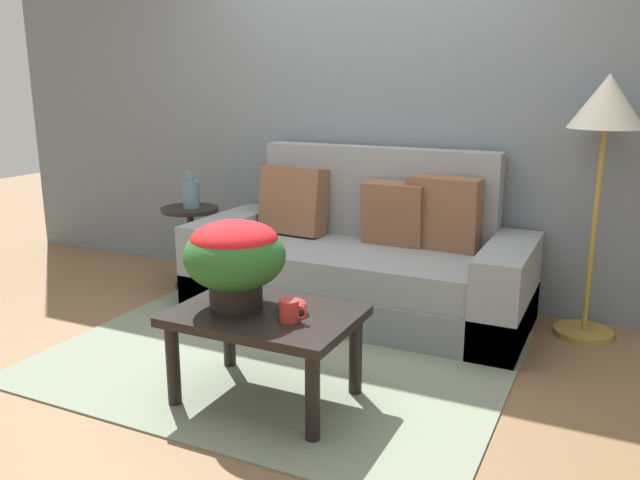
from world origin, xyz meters
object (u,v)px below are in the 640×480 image
object	(u,v)px
couch	(360,263)
coffee_mug	(290,311)
side_table	(191,233)
floor_lamp	(606,120)
coffee_table	(265,326)
snack_bowl	(292,305)
potted_plant	(235,255)
table_vase	(191,193)

from	to	relation	value
couch	coffee_mug	xyz separation A→B (m)	(0.22, -1.38, 0.17)
side_table	floor_lamp	world-z (taller)	floor_lamp
coffee_table	snack_bowl	distance (m)	0.17
coffee_table	coffee_mug	xyz separation A→B (m)	(0.16, -0.05, 0.12)
potted_plant	couch	bearing A→B (deg)	85.88
couch	snack_bowl	xyz separation A→B (m)	(0.19, -1.29, 0.16)
side_table	potted_plant	bearing A→B (deg)	-46.30
coffee_table	floor_lamp	bearing A→B (deg)	49.46
floor_lamp	coffee_table	bearing A→B (deg)	-130.54
floor_lamp	table_vase	bearing A→B (deg)	-174.26
coffee_mug	snack_bowl	size ratio (longest dim) A/B	0.97
coffee_table	coffee_mug	bearing A→B (deg)	-18.58
side_table	table_vase	world-z (taller)	table_vase
coffee_mug	table_vase	size ratio (longest dim) A/B	0.52
couch	potted_plant	xyz separation A→B (m)	(-0.10, -1.32, 0.37)
coffee_table	table_vase	world-z (taller)	table_vase
potted_plant	table_vase	xyz separation A→B (m)	(-1.18, 1.25, 0.00)
couch	coffee_table	world-z (taller)	couch
coffee_table	floor_lamp	world-z (taller)	floor_lamp
side_table	potted_plant	size ratio (longest dim) A/B	1.25
coffee_table	coffee_mug	size ratio (longest dim) A/B	6.36
side_table	coffee_mug	world-z (taller)	side_table
coffee_table	side_table	world-z (taller)	side_table
side_table	coffee_mug	distance (m)	2.01
side_table	potted_plant	xyz separation A→B (m)	(1.20, -1.25, 0.29)
snack_bowl	table_vase	size ratio (longest dim) A/B	0.53
potted_plant	table_vase	size ratio (longest dim) A/B	1.85
coffee_mug	couch	bearing A→B (deg)	99.21
snack_bowl	couch	bearing A→B (deg)	98.27
side_table	coffee_mug	xyz separation A→B (m)	(1.52, -1.31, 0.08)
coffee_table	table_vase	xyz separation A→B (m)	(-1.34, 1.26, 0.33)
couch	floor_lamp	xyz separation A→B (m)	(1.37, 0.20, 0.95)
floor_lamp	table_vase	size ratio (longest dim) A/B	5.91
side_table	snack_bowl	xyz separation A→B (m)	(1.48, -1.22, 0.07)
side_table	coffee_mug	bearing A→B (deg)	-40.88
coffee_mug	table_vase	distance (m)	2.00
couch	table_vase	xyz separation A→B (m)	(-1.27, -0.07, 0.38)
floor_lamp	table_vase	world-z (taller)	floor_lamp
floor_lamp	couch	bearing A→B (deg)	-171.87
potted_plant	snack_bowl	size ratio (longest dim) A/B	3.48
potted_plant	coffee_mug	size ratio (longest dim) A/B	3.58
couch	side_table	bearing A→B (deg)	-177.00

